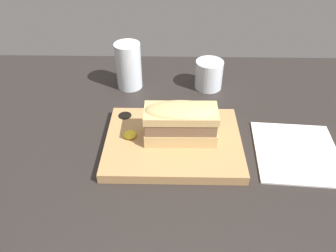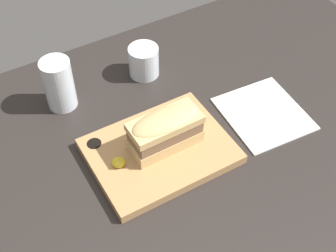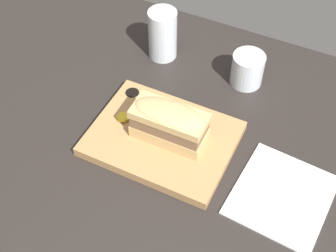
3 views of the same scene
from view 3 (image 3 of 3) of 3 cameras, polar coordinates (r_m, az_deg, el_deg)
name	(u,v)px [view 3 (image 3 of 3)]	position (r cm, az deg, el deg)	size (l,w,h in cm)	color
dining_table	(146,155)	(94.74, -2.71, -3.52)	(145.14, 90.67, 2.00)	#282321
serving_board	(162,138)	(94.64, -0.74, -1.50)	(28.39, 21.65, 2.14)	tan
sandwich	(169,122)	(90.11, 0.17, 0.47)	(14.82, 6.79, 8.29)	tan
mustard_dollop	(123,117)	(96.63, -5.45, 1.11)	(2.77, 2.77, 1.11)	gold
water_glass	(163,37)	(110.52, -0.66, 10.78)	(6.68, 6.68, 12.22)	silver
wine_glass	(247,70)	(106.24, 9.63, 6.69)	(7.24, 7.24, 7.52)	silver
napkin	(282,195)	(90.38, 13.71, -8.22)	(18.30, 19.71, 0.40)	white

